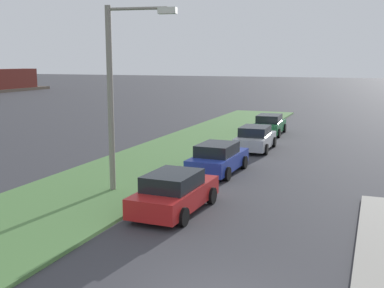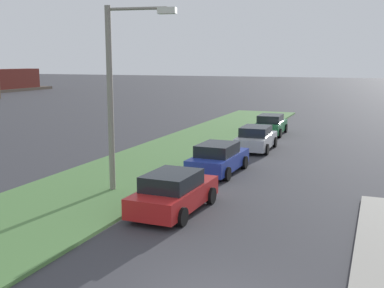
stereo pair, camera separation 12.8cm
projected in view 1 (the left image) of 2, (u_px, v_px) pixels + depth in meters
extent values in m
cube|color=#517F42|center=(125.00, 175.00, 22.56)|extent=(60.00, 6.00, 0.12)
cube|color=red|center=(175.00, 196.00, 17.20)|extent=(4.35, 1.92, 0.70)
cube|color=black|center=(173.00, 180.00, 16.91)|extent=(2.24, 1.66, 0.55)
cylinder|color=black|center=(169.00, 191.00, 18.81)|extent=(0.65, 0.24, 0.64)
cylinder|color=black|center=(212.00, 196.00, 18.13)|extent=(0.65, 0.24, 0.64)
cylinder|color=black|center=(135.00, 210.00, 16.36)|extent=(0.65, 0.24, 0.64)
cylinder|color=black|center=(183.00, 217.00, 15.68)|extent=(0.65, 0.24, 0.64)
cube|color=#23389E|center=(218.00, 161.00, 23.14)|extent=(4.35, 1.91, 0.70)
cube|color=black|center=(217.00, 149.00, 22.85)|extent=(2.24, 1.66, 0.55)
cylinder|color=black|center=(211.00, 160.00, 24.75)|extent=(0.65, 0.24, 0.64)
cylinder|color=black|center=(244.00, 162.00, 24.06)|extent=(0.65, 0.24, 0.64)
cylinder|color=black|center=(190.00, 170.00, 22.29)|extent=(0.65, 0.24, 0.64)
cylinder|color=black|center=(227.00, 174.00, 21.61)|extent=(0.65, 0.24, 0.64)
cube|color=#B2B5BA|center=(255.00, 141.00, 29.08)|extent=(4.35, 1.92, 0.70)
cube|color=black|center=(255.00, 131.00, 28.79)|extent=(2.24, 1.66, 0.55)
cylinder|color=black|center=(246.00, 140.00, 30.68)|extent=(0.65, 0.24, 0.64)
cylinder|color=black|center=(274.00, 142.00, 30.08)|extent=(0.65, 0.24, 0.64)
cylinder|color=black|center=(235.00, 147.00, 28.17)|extent=(0.65, 0.24, 0.64)
cylinder|color=black|center=(266.00, 149.00, 27.58)|extent=(0.65, 0.24, 0.64)
cube|color=#1E6B38|center=(269.00, 127.00, 35.25)|extent=(4.36, 1.94, 0.70)
cube|color=black|center=(269.00, 118.00, 34.96)|extent=(2.25, 1.67, 0.55)
cylinder|color=black|center=(261.00, 127.00, 36.84)|extent=(0.65, 0.24, 0.64)
cylinder|color=black|center=(284.00, 128.00, 36.25)|extent=(0.65, 0.24, 0.64)
cylinder|color=black|center=(254.00, 132.00, 34.33)|extent=(0.65, 0.24, 0.64)
cylinder|color=black|center=(279.00, 133.00, 33.74)|extent=(0.65, 0.24, 0.64)
cube|color=#511914|center=(3.00, 79.00, 82.86)|extent=(14.00, 3.00, 3.40)
cylinder|color=gray|center=(110.00, 102.00, 19.19)|extent=(0.24, 0.24, 7.50)
cylinder|color=gray|center=(137.00, 9.00, 18.33)|extent=(0.51, 2.39, 0.12)
cube|color=silver|center=(167.00, 11.00, 18.10)|extent=(0.47, 0.75, 0.24)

